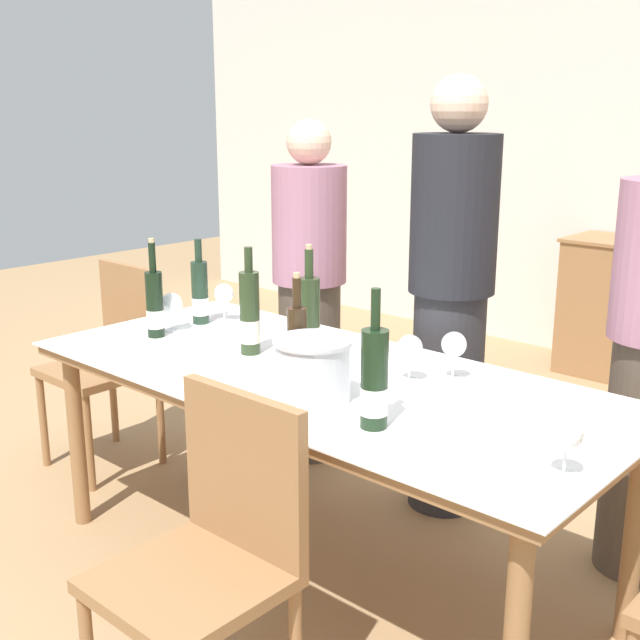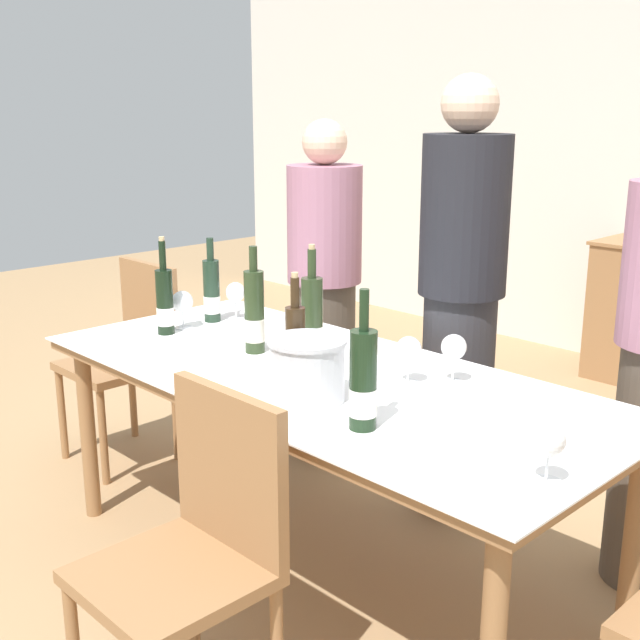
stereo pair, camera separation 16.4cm
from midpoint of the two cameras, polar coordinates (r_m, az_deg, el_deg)
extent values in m
plane|color=#A37F56|center=(2.94, 1.68, -17.49)|extent=(12.00, 12.00, 0.00)
cylinder|color=#996B42|center=(3.26, -14.79, -7.82)|extent=(0.06, 0.06, 0.69)
cylinder|color=#996B42|center=(3.63, -4.94, -4.98)|extent=(0.06, 0.06, 0.69)
cylinder|color=#996B42|center=(2.60, 23.12, -14.64)|extent=(0.06, 0.06, 0.69)
cube|color=#996B42|center=(2.63, 1.79, -4.31)|extent=(2.02, 0.88, 0.04)
cube|color=white|center=(2.62, 1.80, -3.88)|extent=(2.05, 0.91, 0.01)
cylinder|color=silver|center=(2.36, 1.09, -3.58)|extent=(0.22, 0.22, 0.19)
cylinder|color=silver|center=(2.33, 1.10, -1.52)|extent=(0.23, 0.23, 0.01)
cylinder|color=black|center=(3.09, -9.49, 1.25)|extent=(0.06, 0.06, 0.25)
cylinder|color=white|center=(3.10, -9.45, 0.27)|extent=(0.07, 0.07, 0.07)
cylinder|color=black|center=(3.05, -9.64, 4.53)|extent=(0.03, 0.03, 0.11)
cylinder|color=tan|center=(3.04, -9.69, 5.71)|extent=(0.02, 0.02, 0.02)
cylinder|color=#332314|center=(2.50, 0.11, -1.82)|extent=(0.06, 0.06, 0.24)
cylinder|color=white|center=(2.52, 0.11, -2.98)|extent=(0.06, 0.06, 0.07)
cylinder|color=#332314|center=(2.46, 0.11, 1.95)|extent=(0.03, 0.03, 0.09)
cylinder|color=tan|center=(2.45, 0.11, 3.21)|extent=(0.02, 0.02, 0.02)
cylinder|color=#28381E|center=(2.72, 1.16, 0.03)|extent=(0.07, 0.07, 0.29)
cylinder|color=white|center=(2.74, 1.15, -1.26)|extent=(0.08, 0.08, 0.08)
cylinder|color=#28381E|center=(2.68, 1.18, 4.02)|extent=(0.03, 0.03, 0.10)
cylinder|color=tan|center=(2.67, 1.18, 5.22)|extent=(0.02, 0.02, 0.02)
cylinder|color=#28381E|center=(2.81, -3.10, 0.54)|extent=(0.07, 0.07, 0.29)
cylinder|color=silver|center=(2.83, -3.08, -0.72)|extent=(0.07, 0.07, 0.08)
cylinder|color=#28381E|center=(2.77, -3.15, 4.35)|extent=(0.03, 0.03, 0.09)
cylinder|color=#1E3323|center=(3.25, -6.29, 2.05)|extent=(0.07, 0.07, 0.25)
cylinder|color=white|center=(3.26, -6.26, 1.11)|extent=(0.07, 0.07, 0.07)
cylinder|color=#1E3323|center=(3.21, -6.37, 5.02)|extent=(0.03, 0.03, 0.09)
cylinder|color=black|center=(2.15, 5.28, -4.32)|extent=(0.07, 0.07, 0.27)
cylinder|color=white|center=(2.17, 5.25, -5.82)|extent=(0.08, 0.08, 0.08)
cylinder|color=black|center=(2.09, 5.41, 0.69)|extent=(0.03, 0.03, 0.11)
cylinder|color=white|center=(1.98, 18.11, -10.93)|extent=(0.07, 0.07, 0.00)
cylinder|color=white|center=(1.97, 18.20, -9.88)|extent=(0.01, 0.01, 0.07)
sphere|color=white|center=(1.94, 18.36, -8.13)|extent=(0.08, 0.08, 0.08)
cylinder|color=white|center=(3.29, -4.56, 0.08)|extent=(0.06, 0.06, 0.00)
cylinder|color=white|center=(3.28, -4.58, 0.82)|extent=(0.01, 0.01, 0.08)
sphere|color=white|center=(3.27, -4.60, 1.99)|extent=(0.08, 0.08, 0.08)
cylinder|color=white|center=(2.59, 11.20, -4.33)|extent=(0.06, 0.06, 0.00)
cylinder|color=white|center=(2.57, 11.25, -3.40)|extent=(0.01, 0.01, 0.08)
sphere|color=white|center=(2.55, 11.33, -1.90)|extent=(0.08, 0.08, 0.08)
cylinder|color=white|center=(3.18, -8.27, -0.55)|extent=(0.07, 0.07, 0.00)
cylinder|color=white|center=(3.17, -8.29, 0.12)|extent=(0.01, 0.01, 0.07)
sphere|color=white|center=(3.16, -8.34, 1.28)|extent=(0.09, 0.09, 0.09)
cylinder|color=white|center=(2.56, 8.10, -4.42)|extent=(0.06, 0.06, 0.00)
cylinder|color=white|center=(2.54, 8.13, -3.54)|extent=(0.01, 0.01, 0.08)
sphere|color=white|center=(2.52, 8.19, -2.09)|extent=(0.08, 0.08, 0.08)
cylinder|color=#996B42|center=(2.46, -7.07, -18.93)|extent=(0.03, 0.03, 0.42)
cube|color=#996B42|center=(2.12, -8.25, -17.70)|extent=(0.42, 0.42, 0.04)
cube|color=#996B42|center=(2.11, -4.21, -10.54)|extent=(0.42, 0.04, 0.43)
cylinder|color=#996B42|center=(3.85, -16.71, -6.45)|extent=(0.03, 0.03, 0.43)
cylinder|color=#996B42|center=(3.55, -13.88, -8.11)|extent=(0.03, 0.03, 0.43)
cylinder|color=#996B42|center=(4.02, -12.05, -5.23)|extent=(0.03, 0.03, 0.43)
cylinder|color=#996B42|center=(3.73, -8.97, -6.68)|extent=(0.03, 0.03, 0.43)
cube|color=#996B42|center=(3.71, -13.11, -3.22)|extent=(0.42, 0.42, 0.04)
cube|color=#996B42|center=(3.74, -10.82, 0.79)|extent=(0.42, 0.04, 0.43)
cylinder|color=#51473D|center=(3.69, 1.59, -3.51)|extent=(0.28, 0.28, 0.82)
cylinder|color=#9E667A|center=(3.53, 1.66, 6.81)|extent=(0.33, 0.33, 0.51)
sphere|color=beige|center=(3.50, 1.71, 12.54)|extent=(0.19, 0.19, 0.19)
cylinder|color=#2D2D33|center=(3.23, 11.10, -5.87)|extent=(0.28, 0.28, 0.89)
cylinder|color=black|center=(3.05, 11.79, 7.28)|extent=(0.33, 0.33, 0.59)
sphere|color=beige|center=(3.03, 12.21, 14.82)|extent=(0.21, 0.21, 0.21)
camera|label=1|loc=(0.08, -88.17, 0.49)|focal=45.00mm
camera|label=2|loc=(0.08, 91.83, -0.49)|focal=45.00mm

